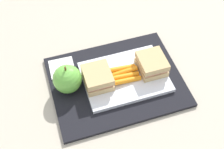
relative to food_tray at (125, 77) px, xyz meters
The scene contains 8 objects.
ground_plane 0.03m from the food_tray, ahead, with size 2.40×2.40×0.00m, color #B7AD99.
lunchbag_mat 0.03m from the food_tray, ahead, with size 0.36×0.28×0.01m, color black.
food_tray is the anchor object (origin of this frame).
sandwich_half_left 0.08m from the food_tray, behind, with size 0.07×0.08×0.04m.
sandwich_half_right 0.08m from the food_tray, ahead, with size 0.07×0.08×0.04m.
carrot_sticks_bundle 0.01m from the food_tray, 22.63° to the right, with size 0.08×0.06×0.02m.
apple 0.16m from the food_tray, ahead, with size 0.08×0.08×0.09m.
paper_napkin 0.18m from the food_tray, 29.05° to the right, with size 0.07×0.07×0.00m, color white.
Camera 1 is at (0.16, 0.48, 0.70)m, focal length 49.27 mm.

